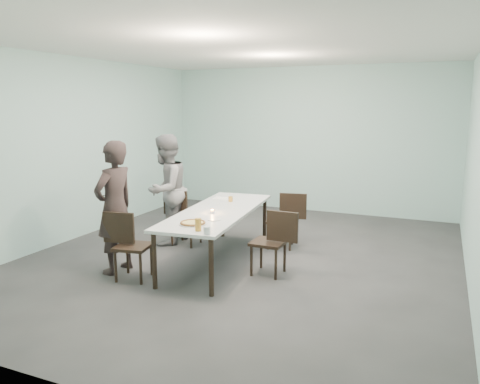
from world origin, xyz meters
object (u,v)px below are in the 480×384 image
at_px(pizza, 193,223).
at_px(amber_tumbler, 231,199).
at_px(table, 218,214).
at_px(diner_far, 166,190).
at_px(chair_far_left, 182,213).
at_px(chair_near_right, 274,238).
at_px(side_plate, 214,219).
at_px(chair_far_right, 286,216).
at_px(diner_near, 115,207).
at_px(water_tumbler, 207,230).
at_px(chair_near_left, 127,241).
at_px(beer_glass, 198,225).
at_px(tealight, 212,212).

relative_size(pizza, amber_tumbler, 4.25).
bearing_deg(table, diner_far, 157.70).
relative_size(chair_far_left, chair_near_right, 1.00).
height_order(side_plate, amber_tumbler, amber_tumbler).
xyz_separation_m(table, amber_tumbler, (-0.08, 0.61, 0.10)).
bearing_deg(pizza, amber_tumbler, 96.06).
bearing_deg(chair_near_right, chair_far_left, -20.79).
bearing_deg(chair_far_right, chair_near_right, 89.17).
distance_m(diner_near, water_tumbler, 1.52).
bearing_deg(water_tumbler, chair_far_left, 128.16).
bearing_deg(table, chair_far_right, 55.49).
xyz_separation_m(chair_far_left, diner_far, (-0.25, -0.06, 0.38)).
distance_m(chair_near_left, beer_glass, 1.09).
distance_m(chair_far_left, chair_near_right, 1.98).
relative_size(table, beer_glass, 17.84).
bearing_deg(chair_far_left, table, -32.13).
bearing_deg(chair_far_left, chair_near_right, -24.02).
height_order(chair_far_left, chair_near_right, same).
distance_m(chair_near_right, diner_far, 2.22).
xyz_separation_m(chair_near_left, diner_near, (-0.29, 0.15, 0.38)).
bearing_deg(beer_glass, amber_tumbler, 101.91).
bearing_deg(water_tumbler, pizza, 138.30).
distance_m(diner_far, tealight, 1.37).
height_order(chair_far_right, tealight, chair_far_right).
height_order(diner_near, water_tumbler, diner_near).
bearing_deg(water_tumbler, diner_far, 133.84).
height_order(chair_far_left, amber_tumbler, chair_far_left).
height_order(table, side_plate, side_plate).
distance_m(diner_far, amber_tumbler, 1.08).
distance_m(chair_near_left, amber_tumbler, 1.85).
bearing_deg(water_tumbler, chair_near_right, 63.44).
bearing_deg(amber_tumbler, pizza, -83.94).
height_order(chair_near_left, chair_far_right, same).
xyz_separation_m(pizza, side_plate, (0.14, 0.32, -0.01)).
xyz_separation_m(table, diner_near, (-1.05, -0.93, 0.19)).
relative_size(diner_near, amber_tumbler, 22.08).
relative_size(diner_near, side_plate, 9.82).
bearing_deg(pizza, water_tumbler, -41.70).
bearing_deg(table, chair_near_left, -124.98).
bearing_deg(chair_near_left, chair_near_right, 16.26).
height_order(table, water_tumbler, water_tumbler).
distance_m(table, diner_far, 1.26).
relative_size(chair_near_right, tealight, 15.54).
height_order(chair_far_left, diner_far, diner_far).
distance_m(diner_near, diner_far, 1.41).
xyz_separation_m(diner_near, tealight, (1.08, 0.72, -0.11)).
xyz_separation_m(table, chair_near_right, (0.93, -0.22, -0.19)).
xyz_separation_m(chair_far_right, side_plate, (-0.47, -1.55, 0.25)).
bearing_deg(water_tumbler, beer_glass, 151.31).
bearing_deg(diner_far, chair_far_left, 101.57).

